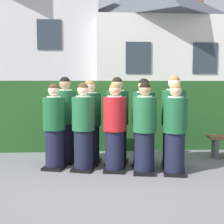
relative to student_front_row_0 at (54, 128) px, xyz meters
name	(u,v)px	position (x,y,z in m)	size (l,w,h in m)	color
ground_plane	(113,171)	(1.07, -0.23, -0.75)	(60.00, 60.00, 0.00)	slate
student_front_row_0	(54,128)	(0.00, 0.00, 0.00)	(0.47, 0.53, 1.58)	black
student_front_row_1	(83,129)	(0.54, -0.13, 0.01)	(0.48, 0.55, 1.59)	black
student_in_red_blazer	(115,129)	(1.11, -0.21, 0.01)	(0.45, 0.54, 1.59)	black
student_front_row_3	(144,130)	(1.62, -0.37, 0.01)	(0.44, 0.53, 1.60)	black
student_front_row_4	(175,131)	(2.13, -0.46, 0.00)	(0.45, 0.52, 1.59)	black
student_rear_row_0	(66,122)	(0.16, 0.45, 0.07)	(0.50, 0.58, 1.72)	black
student_rear_row_1	(90,124)	(0.65, 0.31, 0.04)	(0.46, 0.56, 1.66)	black
student_rear_row_2	(117,123)	(1.18, 0.24, 0.06)	(0.51, 0.58, 1.71)	black
student_rear_row_3	(143,124)	(1.68, 0.13, 0.05)	(0.50, 0.57, 1.68)	black
student_rear_row_4	(173,123)	(2.23, -0.02, 0.08)	(0.50, 0.58, 1.73)	black
hedge	(108,115)	(1.07, 1.65, 0.07)	(7.85, 0.70, 1.65)	#214C1E
school_building_main	(21,32)	(-2.43, 7.47, 3.12)	(7.06, 3.84, 7.56)	silver
school_building_annex	(160,53)	(3.52, 6.70, 2.18)	(5.72, 3.88, 5.71)	silver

